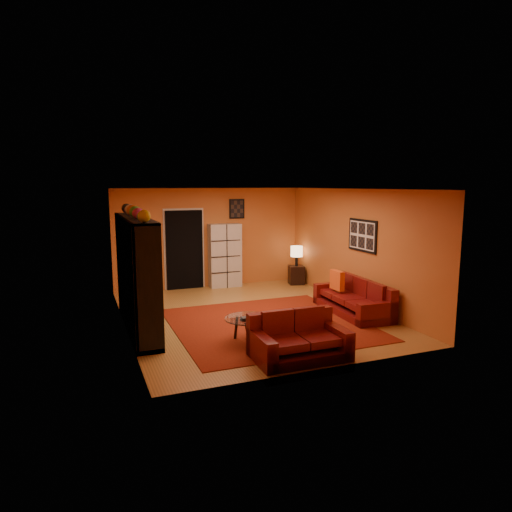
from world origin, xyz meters
name	(u,v)px	position (x,y,z in m)	size (l,w,h in m)	color
floor	(251,315)	(0.00, 0.00, 0.00)	(6.00, 6.00, 0.00)	olive
ceiling	(250,189)	(0.00, 0.00, 2.60)	(6.00, 6.00, 0.00)	white
wall_back	(210,238)	(0.00, 3.00, 1.30)	(6.00, 6.00, 0.00)	#BC6329
wall_front	(325,283)	(0.00, -3.00, 1.30)	(6.00, 6.00, 0.00)	#BC6329
wall_left	(123,261)	(-2.50, 0.00, 1.30)	(6.00, 6.00, 0.00)	#BC6329
wall_right	(355,247)	(2.50, 0.00, 1.30)	(6.00, 6.00, 0.00)	#BC6329
rug	(268,324)	(0.10, -0.70, 0.01)	(3.60, 3.60, 0.01)	#5F170A
doorway	(184,250)	(-0.70, 2.96, 1.02)	(0.95, 0.10, 2.04)	black
wall_art_right	(362,235)	(2.48, -0.30, 1.60)	(0.03, 1.00, 0.70)	black
wall_art_back	(237,209)	(0.75, 2.98, 2.05)	(0.42, 0.03, 0.52)	black
entertainment_unit	(136,274)	(-2.27, 0.00, 1.05)	(0.45, 3.00, 2.10)	black
tv	(139,275)	(-2.23, 0.09, 1.01)	(0.13, 1.01, 0.58)	black
sofa	(356,300)	(2.13, -0.64, 0.29)	(0.94, 2.08, 0.85)	#540B0C
loveseat	(297,339)	(-0.14, -2.42, 0.29)	(1.46, 0.89, 0.85)	#540B0C
throw_pillow	(337,280)	(1.95, -0.18, 0.63)	(0.12, 0.42, 0.42)	#F05A1A
coffee_table	(249,320)	(-0.60, -1.48, 0.38)	(0.83, 0.83, 0.41)	silver
storage_cabinet	(225,255)	(0.34, 2.80, 0.84)	(0.84, 0.37, 1.67)	beige
bowl_chair	(147,301)	(-2.00, 0.81, 0.30)	(0.68, 0.68, 0.56)	black
side_table	(296,275)	(2.25, 2.39, 0.25)	(0.40, 0.40, 0.50)	black
table_lamp	(297,252)	(2.25, 2.39, 0.89)	(0.33, 0.33, 0.54)	black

